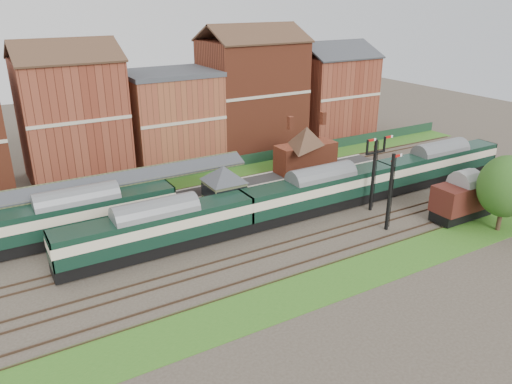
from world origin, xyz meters
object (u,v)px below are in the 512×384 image
signal_box (224,192)px  platform_railcar (79,215)px  semaphore_bracket (374,170)px  dmu_train (321,190)px  goods_van_a (463,198)px

signal_box → platform_railcar: (-13.91, 3.25, -0.68)m
semaphore_bracket → dmu_train: bearing=153.8°
platform_railcar → goods_van_a: platform_railcar is taller
semaphore_bracket → dmu_train: size_ratio=0.15×
dmu_train → platform_railcar: size_ratio=2.97×
semaphore_bracket → platform_railcar: size_ratio=0.44×
semaphore_bracket → platform_railcar: (-28.94, 9.00, -2.12)m
signal_box → platform_railcar: signal_box is taller
semaphore_bracket → platform_railcar: 30.39m
semaphore_bracket → goods_van_a: size_ratio=1.19×
dmu_train → platform_railcar: platform_railcar is taller
goods_van_a → dmu_train: bearing=142.4°
semaphore_bracket → goods_van_a: (6.59, -6.50, -2.29)m
goods_van_a → platform_railcar: bearing=156.4°
platform_railcar → signal_box: bearing=-13.2°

